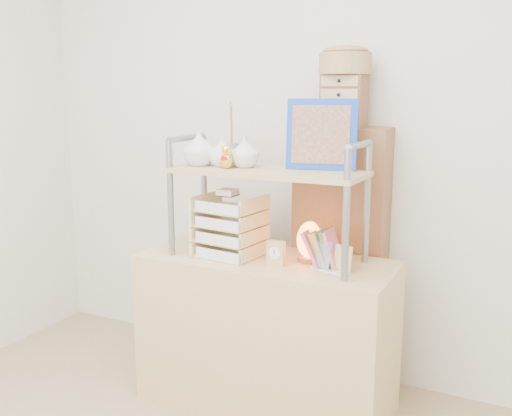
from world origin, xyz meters
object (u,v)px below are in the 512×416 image
Objects in this scene: cabinet at (340,260)px; salt_lamp at (309,241)px; desk at (266,333)px; letter_tray at (228,230)px.

cabinet reaches higher than salt_lamp.
desk is 6.37× the size of salt_lamp.
salt_lamp is (0.20, 0.05, 0.47)m from desk.
cabinet is (0.24, 0.37, 0.30)m from desk.
cabinet reaches higher than desk.
salt_lamp is (-0.05, -0.32, 0.17)m from cabinet.
desk is 0.54m from letter_tray.
cabinet is 0.37m from salt_lamp.
desk is 0.89× the size of cabinet.
letter_tray is at bearing -138.62° from cabinet.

